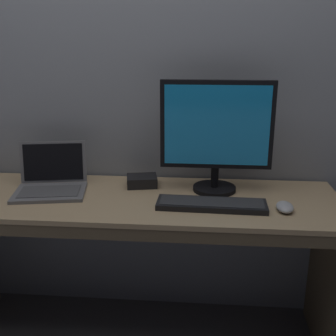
# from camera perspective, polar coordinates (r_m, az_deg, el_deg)

# --- Properties ---
(ground_plane) EXTENTS (14.00, 14.00, 0.00)m
(ground_plane) POSITION_cam_1_polar(r_m,az_deg,el_deg) (2.25, -3.81, -22.18)
(ground_plane) COLOR #4C4C51
(back_wall) EXTENTS (4.49, 0.04, 3.10)m
(back_wall) POSITION_cam_1_polar(r_m,az_deg,el_deg) (2.05, -3.34, 20.67)
(back_wall) COLOR gray
(back_wall) RESTS_ON ground
(desk) EXTENTS (1.82, 0.57, 0.75)m
(desk) POSITION_cam_1_polar(r_m,az_deg,el_deg) (1.95, -4.16, -10.65)
(desk) COLOR tan
(desk) RESTS_ON ground
(laptop_space_gray) EXTENTS (0.36, 0.32, 0.21)m
(laptop_space_gray) POSITION_cam_1_polar(r_m,az_deg,el_deg) (1.99, -15.83, -1.89)
(laptop_space_gray) COLOR slate
(laptop_space_gray) RESTS_ON desk
(external_monitor) EXTENTS (0.50, 0.20, 0.51)m
(external_monitor) POSITION_cam_1_polar(r_m,az_deg,el_deg) (1.85, 6.71, 4.81)
(external_monitor) COLOR black
(external_monitor) RESTS_ON desk
(wired_keyboard) EXTENTS (0.47, 0.15, 0.03)m
(wired_keyboard) POSITION_cam_1_polar(r_m,az_deg,el_deg) (1.75, 6.03, -5.02)
(wired_keyboard) COLOR black
(wired_keyboard) RESTS_ON desk
(computer_mouse) EXTENTS (0.07, 0.11, 0.03)m
(computer_mouse) POSITION_cam_1_polar(r_m,az_deg,el_deg) (1.77, 15.85, -5.21)
(computer_mouse) COLOR #B7B7BC
(computer_mouse) RESTS_ON desk
(external_drive_box) EXTENTS (0.16, 0.14, 0.05)m
(external_drive_box) POSITION_cam_1_polar(r_m,az_deg,el_deg) (1.99, -3.53, -1.80)
(external_drive_box) COLOR black
(external_drive_box) RESTS_ON desk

